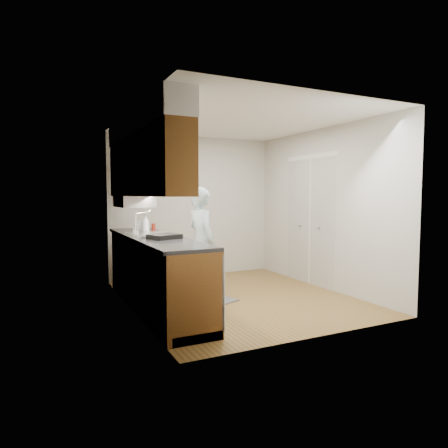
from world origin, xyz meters
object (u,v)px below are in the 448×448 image
at_px(soap_bottle_a, 146,223).
at_px(soap_bottle_b, 139,224).
at_px(steel_can, 147,226).
at_px(dish_rack, 164,236).
at_px(soda_can, 154,227).
at_px(person, 202,235).

bearing_deg(soap_bottle_a, soap_bottle_b, 102.06).
bearing_deg(steel_can, dish_rack, -94.87).
relative_size(steel_can, dish_rack, 0.38).
xyz_separation_m(soap_bottle_a, soda_can, (0.16, 0.17, -0.07)).
height_order(steel_can, dish_rack, steel_can).
relative_size(soda_can, dish_rack, 0.32).
bearing_deg(soda_can, steel_can, 124.11).
xyz_separation_m(soda_can, dish_rack, (-0.17, -1.05, -0.03)).
distance_m(soda_can, dish_rack, 1.07).
relative_size(person, steel_can, 13.41).
bearing_deg(soap_bottle_a, steel_can, 71.10).
bearing_deg(soap_bottle_a, dish_rack, -90.34).
xyz_separation_m(person, dish_rack, (-0.70, -0.52, 0.07)).
height_order(person, soap_bottle_a, person).
distance_m(person, steel_can, 0.88).
bearing_deg(soap_bottle_b, soda_can, -10.41).
bearing_deg(soap_bottle_a, person, -27.43).
bearing_deg(soap_bottle_b, dish_rack, -87.92).
distance_m(steel_can, dish_rack, 1.16).
height_order(soda_can, dish_rack, soda_can).
relative_size(person, soda_can, 16.30).
relative_size(soap_bottle_a, dish_rack, 0.75).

